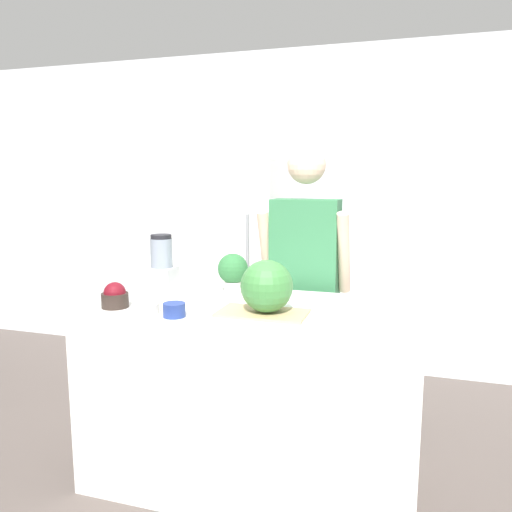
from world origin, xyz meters
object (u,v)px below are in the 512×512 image
person (305,286)px  bowl_cream (146,307)px  watermelon (267,286)px  bowl_cherries (115,297)px  bowl_small_blue (174,310)px  refrigerator (235,269)px  blender (162,263)px  potted_plant (233,271)px

person → bowl_cream: bearing=-123.1°
watermelon → person: bearing=87.9°
bowl_cherries → bowl_small_blue: bearing=-10.6°
refrigerator → blender: 1.10m
watermelon → bowl_cherries: watermelon is taller
refrigerator → blender: (-0.07, -1.08, 0.22)m
bowl_cream → blender: size_ratio=0.41×
watermelon → bowl_cream: watermelon is taller
bowl_cherries → bowl_small_blue: (0.36, -0.07, -0.02)m
refrigerator → bowl_small_blue: (0.28, -1.63, 0.11)m
refrigerator → potted_plant: (0.38, -1.09, 0.21)m
watermelon → bowl_cream: bearing=-165.5°
refrigerator → bowl_small_blue: bearing=-80.2°
refrigerator → bowl_small_blue: refrigerator is taller
refrigerator → potted_plant: bearing=-70.9°
person → watermelon: person is taller
refrigerator → bowl_cherries: 1.57m
bowl_cream → blender: bearing=110.0°
person → bowl_cherries: 1.16m
person → bowl_cream: 1.08m
refrigerator → potted_plant: 1.18m
refrigerator → person: (0.71, -0.72, 0.06)m
bowl_cherries → potted_plant: (0.46, 0.47, 0.07)m
watermelon → bowl_small_blue: (-0.40, -0.16, -0.11)m
person → bowl_small_blue: (-0.43, -0.92, 0.05)m
bowl_small_blue → potted_plant: potted_plant is taller
person → watermelon: (-0.03, -0.76, 0.16)m
watermelon → potted_plant: bearing=128.9°
blender → bowl_small_blue: bearing=-57.5°
watermelon → bowl_small_blue: size_ratio=2.37×
potted_plant → refrigerator: bearing=109.1°
bowl_small_blue → blender: blender is taller
person → blender: size_ratio=5.63×
bowl_small_blue → watermelon: bearing=21.8°
refrigerator → watermelon: size_ratio=6.89×
refrigerator → person: bearing=-45.2°
person → bowl_cream: person is taller
bowl_cream → potted_plant: (0.25, 0.52, 0.09)m
bowl_cream → bowl_small_blue: size_ratio=1.21×
bowl_small_blue → blender: bearing=122.5°
person → bowl_small_blue: bearing=-115.0°
bowl_cream → blender: 0.59m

